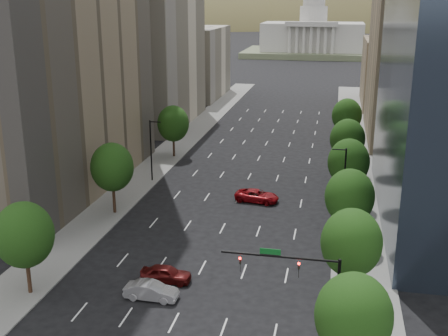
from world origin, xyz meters
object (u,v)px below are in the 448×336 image
Objects in this scene: car_maroon at (166,274)px; car_red_far at (257,196)px; traffic_signal at (305,278)px; car_silver at (151,291)px; capitol at (313,36)px.

car_red_far is (5.27, 23.05, -0.02)m from car_maroon.
traffic_signal is 1.90× the size of car_silver.
car_red_far is at bearing -15.44° from car_maroon.
capitol is 12.56× the size of car_maroon.
car_red_far is (2.61, -190.10, -7.79)m from capitol.
traffic_signal is 219.99m from capitol.
car_silver is (-0.34, -3.28, -0.02)m from car_maroon.
car_maroon is at bearing -5.03° from car_silver.
car_silver reaches higher than car_red_far.
traffic_signal is 14.59m from car_silver.
car_red_far is (-7.91, 29.61, -4.38)m from traffic_signal.
capitol is 12.49× the size of car_silver.
traffic_signal is at bearing -157.44° from car_red_far.
capitol reaches higher than traffic_signal.
traffic_signal is at bearing -119.02° from car_maroon.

